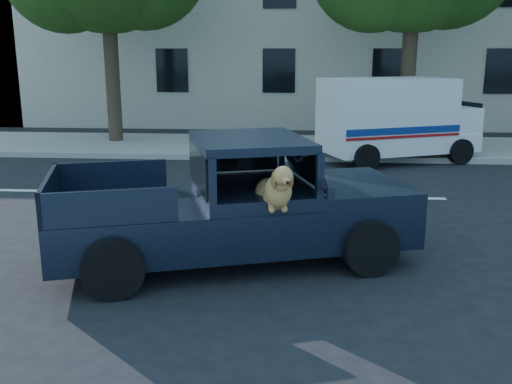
% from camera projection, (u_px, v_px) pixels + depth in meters
% --- Properties ---
extents(ground, '(120.00, 120.00, 0.00)m').
position_uv_depth(ground, '(175.00, 249.00, 8.55)').
color(ground, black).
rests_on(ground, ground).
extents(far_sidewalk, '(60.00, 4.00, 0.15)m').
position_uv_depth(far_sidewalk, '(240.00, 146.00, 17.44)').
color(far_sidewalk, gray).
rests_on(far_sidewalk, ground).
extents(lane_stripes, '(21.60, 0.14, 0.01)m').
position_uv_depth(lane_stripes, '(307.00, 196.00, 11.69)').
color(lane_stripes, silver).
rests_on(lane_stripes, ground).
extents(building_main, '(26.00, 6.00, 9.00)m').
position_uv_depth(building_main, '(331.00, 11.00, 23.21)').
color(building_main, beige).
rests_on(building_main, ground).
extents(pickup_truck, '(5.24, 3.29, 1.75)m').
position_uv_depth(pickup_truck, '(228.00, 221.00, 7.96)').
color(pickup_truck, black).
rests_on(pickup_truck, ground).
extents(mail_truck, '(4.43, 3.29, 2.21)m').
position_uv_depth(mail_truck, '(395.00, 126.00, 15.20)').
color(mail_truck, silver).
rests_on(mail_truck, ground).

